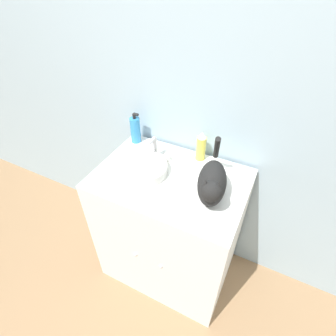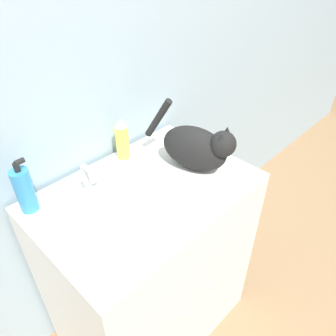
# 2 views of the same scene
# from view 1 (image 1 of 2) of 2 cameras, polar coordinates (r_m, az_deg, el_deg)

# --- Properties ---
(ground_plane) EXTENTS (8.00, 8.00, 0.00)m
(ground_plane) POSITION_cam_1_polar(r_m,az_deg,el_deg) (2.00, -3.61, -26.42)
(ground_plane) COLOR #997551
(wall_back) EXTENTS (6.00, 0.05, 2.50)m
(wall_back) POSITION_cam_1_polar(r_m,az_deg,el_deg) (1.46, 6.44, 16.34)
(wall_back) COLOR #9EB7C6
(wall_back) RESTS_ON ground_plane
(vanity_cabinet) EXTENTS (0.82, 0.58, 0.89)m
(vanity_cabinet) POSITION_cam_1_polar(r_m,az_deg,el_deg) (1.74, 0.41, -12.98)
(vanity_cabinet) COLOR white
(vanity_cabinet) RESTS_ON ground_plane
(sink_basin) EXTENTS (0.28, 0.28, 0.05)m
(sink_basin) POSITION_cam_1_polar(r_m,az_deg,el_deg) (1.44, -5.83, -0.01)
(sink_basin) COLOR white
(sink_basin) RESTS_ON vanity_cabinet
(faucet) EXTENTS (0.20, 0.09, 0.14)m
(faucet) POSITION_cam_1_polar(r_m,az_deg,el_deg) (1.52, -2.98, 4.18)
(faucet) COLOR silver
(faucet) RESTS_ON vanity_cabinet
(cat) EXTENTS (0.20, 0.40, 0.27)m
(cat) POSITION_cam_1_polar(r_m,az_deg,el_deg) (1.25, 9.55, -3.20)
(cat) COLOR black
(cat) RESTS_ON vanity_cabinet
(soap_bottle) EXTENTS (0.06, 0.06, 0.20)m
(soap_bottle) POSITION_cam_1_polar(r_m,az_deg,el_deg) (1.65, -7.11, 8.29)
(soap_bottle) COLOR #338CCC
(soap_bottle) RESTS_ON vanity_cabinet
(spray_bottle) EXTENTS (0.06, 0.06, 0.18)m
(spray_bottle) POSITION_cam_1_polar(r_m,az_deg,el_deg) (1.50, 7.22, 4.72)
(spray_bottle) COLOR #EADB4C
(spray_bottle) RESTS_ON vanity_cabinet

